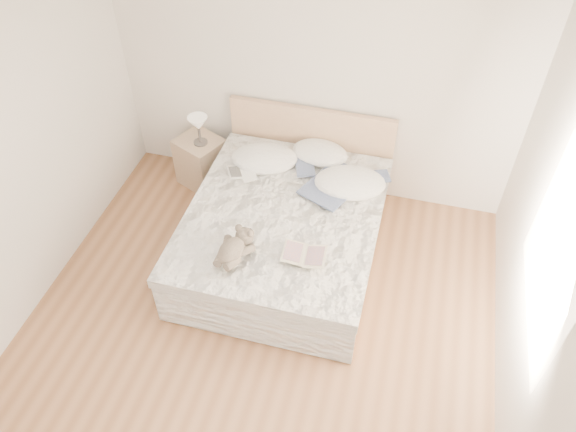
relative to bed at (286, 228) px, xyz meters
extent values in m
cube|color=brown|center=(0.00, -1.19, -0.31)|extent=(4.00, 4.50, 0.00)
cube|color=white|center=(0.00, -1.19, 2.39)|extent=(4.00, 4.50, 0.00)
cube|color=beige|center=(0.00, 1.06, 1.04)|extent=(4.00, 0.02, 2.70)
cube|color=beige|center=(2.00, -1.19, 1.04)|extent=(0.02, 4.50, 2.70)
cube|color=white|center=(1.99, -0.89, 1.14)|extent=(0.02, 1.30, 1.10)
cube|color=tan|center=(0.00, -0.04, -0.21)|extent=(1.68, 2.08, 0.20)
cube|color=white|center=(0.00, -0.04, 0.04)|extent=(1.60, 2.00, 0.30)
cube|color=white|center=(0.00, -0.09, 0.23)|extent=(1.72, 2.05, 0.10)
cube|color=tan|center=(0.00, 1.00, 0.19)|extent=(1.70, 0.06, 1.00)
cube|color=tan|center=(-1.15, 0.76, -0.03)|extent=(0.57, 0.55, 0.56)
cylinder|color=#47413D|center=(-1.12, 0.73, 0.26)|extent=(0.15, 0.15, 0.02)
cylinder|color=#403936|center=(-1.12, 0.73, 0.37)|extent=(0.03, 0.03, 0.20)
cone|color=beige|center=(-1.12, 0.73, 0.50)|extent=(0.25, 0.25, 0.15)
ellipsoid|color=white|center=(-0.37, 0.56, 0.33)|extent=(0.74, 0.59, 0.20)
ellipsoid|color=white|center=(0.14, 0.78, 0.33)|extent=(0.62, 0.47, 0.17)
ellipsoid|color=white|center=(0.51, 0.42, 0.33)|extent=(0.74, 0.58, 0.20)
cube|color=white|center=(-0.51, 0.29, 0.32)|extent=(0.34, 0.31, 0.02)
cube|color=beige|center=(0.31, -0.56, 0.32)|extent=(0.39, 0.28, 0.02)
camera|label=1|loc=(0.97, -3.56, 3.83)|focal=35.00mm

